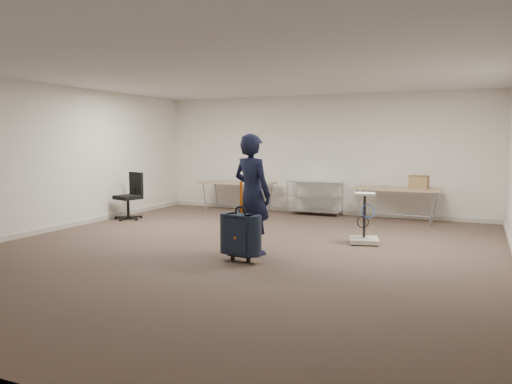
% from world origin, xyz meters
% --- Properties ---
extents(ground, '(9.00, 9.00, 0.00)m').
position_xyz_m(ground, '(0.00, 0.00, 0.00)').
color(ground, '#49372C').
rests_on(ground, ground).
extents(room_shell, '(8.00, 9.00, 9.00)m').
position_xyz_m(room_shell, '(0.00, 1.38, 0.05)').
color(room_shell, white).
rests_on(room_shell, ground).
extents(folding_table_left, '(1.80, 0.75, 0.73)m').
position_xyz_m(folding_table_left, '(-1.90, 3.95, 0.68)').
color(folding_table_left, '#9F8362').
rests_on(folding_table_left, ground).
extents(folding_table_right, '(1.80, 0.75, 0.73)m').
position_xyz_m(folding_table_right, '(1.90, 3.95, 0.68)').
color(folding_table_right, '#9F8362').
rests_on(folding_table_right, ground).
extents(wire_shelf, '(1.22, 0.47, 0.80)m').
position_xyz_m(wire_shelf, '(0.00, 4.20, 0.44)').
color(wire_shelf, silver).
rests_on(wire_shelf, ground).
extents(person, '(0.77, 0.62, 1.85)m').
position_xyz_m(person, '(0.29, -0.02, 0.92)').
color(person, black).
rests_on(person, ground).
extents(suitcase, '(0.45, 0.30, 1.16)m').
position_xyz_m(suitcase, '(0.37, -0.58, 0.40)').
color(suitcase, black).
rests_on(suitcase, ground).
extents(office_chair, '(0.63, 0.63, 1.04)m').
position_xyz_m(office_chair, '(-3.57, 1.93, 0.31)').
color(office_chair, black).
rests_on(office_chair, ground).
extents(equipment_cart, '(0.58, 0.58, 0.87)m').
position_xyz_m(equipment_cart, '(1.73, 1.42, 0.23)').
color(equipment_cart, beige).
rests_on(equipment_cart, ground).
extents(cardboard_box, '(0.40, 0.31, 0.28)m').
position_xyz_m(cardboard_box, '(2.33, 3.97, 0.87)').
color(cardboard_box, brown).
rests_on(cardboard_box, folding_table_right).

